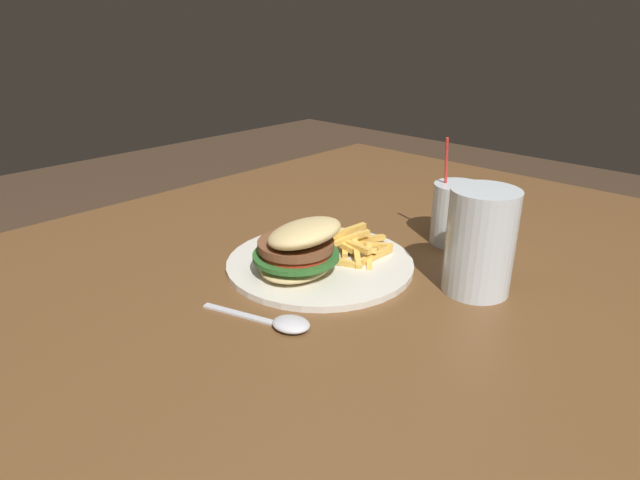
% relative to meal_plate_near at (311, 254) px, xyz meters
% --- Properties ---
extents(dining_table, '(1.55, 1.23, 0.74)m').
position_rel_meal_plate_near_xyz_m(dining_table, '(0.02, 0.08, -0.10)').
color(dining_table, brown).
rests_on(dining_table, ground_plane).
extents(meal_plate_near, '(0.30, 0.30, 0.10)m').
position_rel_meal_plate_near_xyz_m(meal_plate_near, '(0.00, 0.00, 0.00)').
color(meal_plate_near, silver).
rests_on(meal_plate_near, dining_table).
extents(beer_glass, '(0.10, 0.10, 0.15)m').
position_rel_meal_plate_near_xyz_m(beer_glass, '(-0.12, 0.21, 0.04)').
color(beer_glass, silver).
rests_on(beer_glass, dining_table).
extents(juice_glass, '(0.09, 0.09, 0.19)m').
position_rel_meal_plate_near_xyz_m(juice_glass, '(-0.26, 0.10, 0.02)').
color(juice_glass, silver).
rests_on(juice_glass, dining_table).
extents(spoon, '(0.07, 0.16, 0.01)m').
position_rel_meal_plate_near_xyz_m(spoon, '(0.14, 0.09, -0.02)').
color(spoon, silver).
rests_on(spoon, dining_table).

